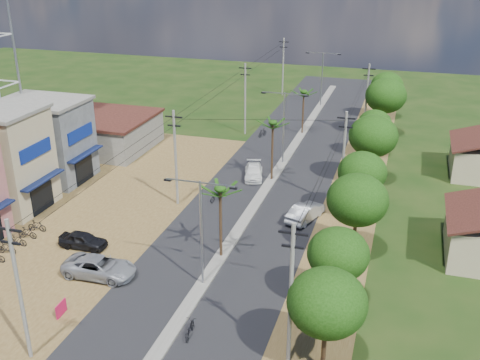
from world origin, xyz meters
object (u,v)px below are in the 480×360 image
at_px(car_silver_mid, 306,212).
at_px(parked_scooter_row, 1,252).
at_px(car_parked_silver, 100,267).
at_px(car_parked_dark, 83,241).
at_px(roadside_sign, 61,309).
at_px(moto_rider_east, 190,330).
at_px(car_white_far, 254,172).

height_order(car_silver_mid, parked_scooter_row, car_silver_mid).
distance_m(car_parked_silver, car_parked_dark, 4.74).
relative_size(car_silver_mid, roadside_sign, 3.88).
bearing_deg(moto_rider_east, car_silver_mid, -109.37).
bearing_deg(roadside_sign, car_parked_silver, 87.45).
bearing_deg(parked_scooter_row, moto_rider_east, -14.43).
bearing_deg(car_parked_silver, car_parked_dark, 43.94).
xyz_separation_m(car_white_far, parked_scooter_row, (-14.19, -21.23, -0.13)).
height_order(roadside_sign, parked_scooter_row, parked_scooter_row).
distance_m(roadside_sign, parked_scooter_row, 9.92).
height_order(car_white_far, car_parked_silver, car_parked_silver).
distance_m(car_white_far, roadside_sign, 26.76).
height_order(car_silver_mid, moto_rider_east, car_silver_mid).
xyz_separation_m(car_parked_dark, moto_rider_east, (12.12, -7.70, -0.18)).
xyz_separation_m(car_silver_mid, car_parked_silver, (-12.53, -13.31, -0.01)).
height_order(moto_rider_east, parked_scooter_row, parked_scooter_row).
bearing_deg(car_silver_mid, parked_scooter_row, 50.10).
distance_m(car_white_far, car_parked_dark, 20.10).
xyz_separation_m(car_silver_mid, moto_rider_east, (-3.80, -17.69, -0.28)).
bearing_deg(car_parked_dark, car_white_far, -28.07).
xyz_separation_m(roadside_sign, parked_scooter_row, (-8.60, 4.95, 0.01)).
height_order(car_parked_silver, moto_rider_east, car_parked_silver).
relative_size(moto_rider_east, roadside_sign, 1.54).
relative_size(car_silver_mid, parked_scooter_row, 0.47).
bearing_deg(car_parked_silver, car_silver_mid, -45.03).
bearing_deg(roadside_sign, car_silver_mid, 53.05).
xyz_separation_m(moto_rider_east, roadside_sign, (-8.75, -0.48, 0.01)).
relative_size(car_parked_silver, parked_scooter_row, 0.55).
relative_size(car_silver_mid, moto_rider_east, 2.52).
bearing_deg(car_white_far, moto_rider_east, -97.79).
distance_m(car_parked_dark, roadside_sign, 8.85).
height_order(car_silver_mid, car_parked_silver, car_silver_mid).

